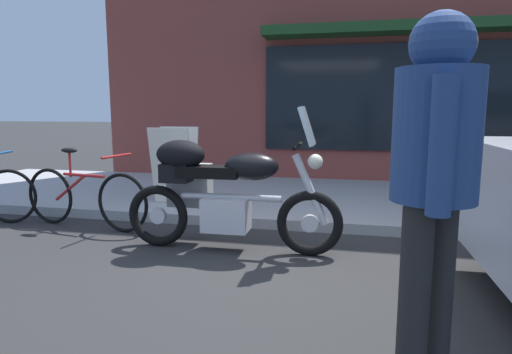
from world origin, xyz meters
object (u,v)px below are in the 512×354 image
Objects in this scene: parked_bicycle at (84,196)px; sandwich_board_sign at (174,165)px; touring_motorcycle at (219,189)px; pedestrian_walking at (435,161)px.

sandwich_board_sign is at bearing 56.25° from parked_bicycle.
sandwich_board_sign is at bearing 126.56° from touring_motorcycle.
pedestrian_walking is at bearing -51.37° from sandwich_board_sign.
sandwich_board_sign is (-2.69, 3.36, -0.50)m from pedestrian_walking.
pedestrian_walking is at bearing -34.81° from parked_bicycle.
pedestrian_walking reaches higher than parked_bicycle.
parked_bicycle is 1.70× the size of sandwich_board_sign.
sandwich_board_sign is (-1.06, 1.43, 0.03)m from touring_motorcycle.
parked_bicycle is 4.17m from pedestrian_walking.
touring_motorcycle is at bearing 130.09° from pedestrian_walking.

